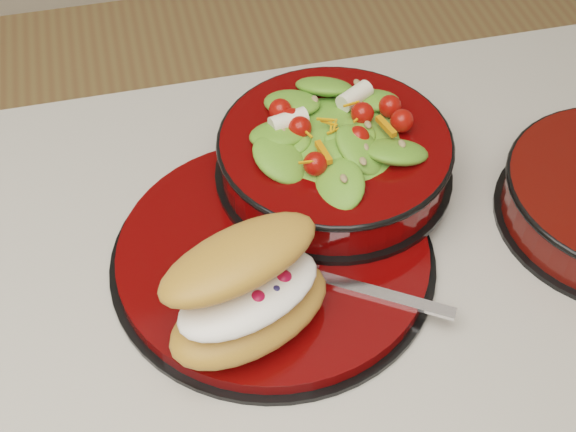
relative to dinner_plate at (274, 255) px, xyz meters
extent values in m
cube|color=#ACA89D|center=(-0.10, -0.07, -0.03)|extent=(1.24, 0.74, 0.04)
cylinder|color=black|center=(0.00, 0.00, -0.01)|extent=(0.32, 0.32, 0.01)
cylinder|color=#500302|center=(0.00, 0.00, 0.00)|extent=(0.31, 0.31, 0.01)
torus|color=black|center=(0.01, -0.01, 0.01)|extent=(0.17, 0.17, 0.01)
cylinder|color=black|center=(0.08, 0.09, 0.01)|extent=(0.25, 0.25, 0.01)
cylinder|color=#500302|center=(0.08, 0.09, 0.04)|extent=(0.24, 0.24, 0.04)
torus|color=black|center=(0.08, 0.09, 0.06)|extent=(0.24, 0.24, 0.01)
ellipsoid|color=#447921|center=(0.08, 0.09, 0.06)|extent=(0.20, 0.20, 0.08)
sphere|color=#B20D07|center=(0.13, 0.09, 0.10)|extent=(0.02, 0.02, 0.02)
sphere|color=#B20D07|center=(0.12, 0.12, 0.10)|extent=(0.02, 0.02, 0.02)
sphere|color=#B20D07|center=(0.08, 0.13, 0.10)|extent=(0.02, 0.02, 0.02)
sphere|color=#B20D07|center=(0.05, 0.12, 0.10)|extent=(0.02, 0.02, 0.02)
sphere|color=#B20D07|center=(0.04, 0.09, 0.10)|extent=(0.02, 0.02, 0.02)
sphere|color=#B20D07|center=(0.05, 0.05, 0.10)|extent=(0.02, 0.02, 0.02)
sphere|color=#B20D07|center=(0.08, 0.04, 0.10)|extent=(0.02, 0.02, 0.02)
sphere|color=#B20D07|center=(0.12, 0.05, 0.10)|extent=(0.02, 0.02, 0.02)
cylinder|color=silver|center=(0.12, 0.13, 0.10)|extent=(0.04, 0.04, 0.02)
cylinder|color=silver|center=(0.04, 0.11, 0.10)|extent=(0.04, 0.04, 0.02)
cube|color=orange|center=(0.06, 0.05, 0.10)|extent=(0.03, 0.03, 0.01)
cube|color=orange|center=(0.13, 0.07, 0.10)|extent=(0.03, 0.02, 0.01)
ellipsoid|color=#C5793C|center=(-0.04, -0.08, 0.03)|extent=(0.18, 0.14, 0.04)
ellipsoid|color=white|center=(-0.04, -0.08, 0.06)|extent=(0.15, 0.12, 0.02)
ellipsoid|color=#C5793C|center=(-0.04, -0.07, 0.09)|extent=(0.17, 0.13, 0.04)
sphere|color=red|center=(-0.07, -0.08, 0.07)|extent=(0.02, 0.02, 0.02)
sphere|color=red|center=(-0.03, -0.10, 0.07)|extent=(0.02, 0.02, 0.02)
sphere|color=red|center=(-0.01, -0.08, 0.07)|extent=(0.02, 0.02, 0.02)
sphere|color=#191947|center=(-0.05, -0.08, 0.07)|extent=(0.01, 0.01, 0.01)
sphere|color=#191947|center=(-0.03, -0.08, 0.07)|extent=(0.01, 0.01, 0.01)
sphere|color=#191947|center=(-0.04, -0.09, 0.07)|extent=(0.01, 0.01, 0.01)
sphere|color=#191947|center=(-0.02, -0.09, 0.07)|extent=(0.01, 0.01, 0.01)
sphere|color=#191947|center=(-0.06, -0.09, 0.07)|extent=(0.01, 0.01, 0.01)
sphere|color=#191947|center=(-0.02, -0.07, 0.07)|extent=(0.01, 0.01, 0.01)
cube|color=silver|center=(0.08, -0.08, 0.01)|extent=(0.12, 0.09, 0.00)
cube|color=silver|center=(0.01, -0.03, 0.01)|extent=(0.05, 0.04, 0.00)
camera|label=1|loc=(-0.10, -0.49, 0.61)|focal=50.00mm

